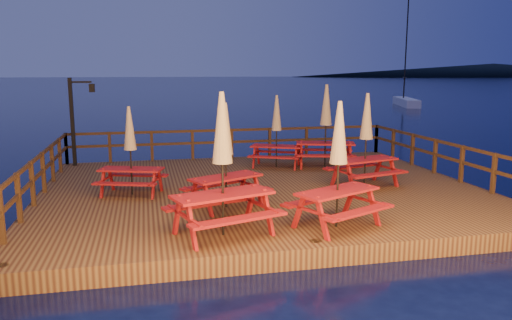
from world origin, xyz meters
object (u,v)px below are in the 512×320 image
(lamp_post, at_px, (77,113))
(picnic_table_1, at_px, (338,163))
(picnic_table_2, at_px, (326,125))
(picnic_table_0, at_px, (277,130))
(sailboat, at_px, (406,102))

(lamp_post, xyz_separation_m, picnic_table_1, (6.12, -8.40, -0.42))
(lamp_post, relative_size, picnic_table_1, 1.14)
(lamp_post, bearing_deg, picnic_table_1, -53.94)
(picnic_table_2, bearing_deg, picnic_table_0, -175.46)
(picnic_table_1, bearing_deg, picnic_table_0, 60.88)
(picnic_table_2, bearing_deg, lamp_post, -177.53)
(sailboat, height_order, picnic_table_1, sailboat)
(lamp_post, distance_m, sailboat, 40.72)
(lamp_post, height_order, picnic_table_1, lamp_post)
(lamp_post, distance_m, picnic_table_1, 10.40)
(sailboat, distance_m, picnic_table_0, 37.79)
(picnic_table_1, bearing_deg, lamp_post, 100.86)
(sailboat, bearing_deg, picnic_table_1, -103.06)
(lamp_post, bearing_deg, sailboat, 45.45)
(picnic_table_0, xyz_separation_m, picnic_table_1, (-0.46, -6.66, 0.11))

